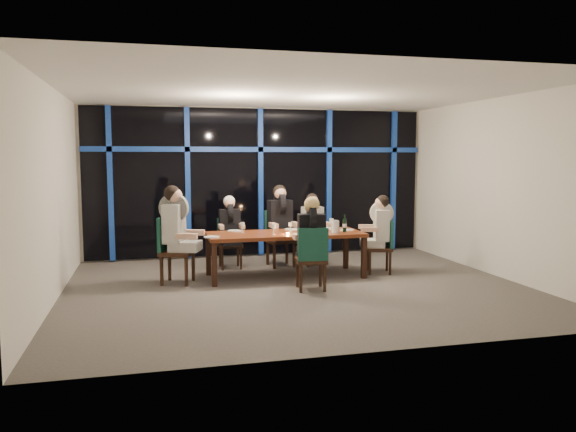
% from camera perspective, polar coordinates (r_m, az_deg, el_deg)
% --- Properties ---
extents(room, '(7.04, 7.00, 3.02)m').
position_cam_1_polar(room, '(8.53, 0.98, 6.12)').
color(room, '#5B5551').
rests_on(room, ground).
extents(window_wall, '(6.86, 0.43, 2.94)m').
position_cam_1_polar(window_wall, '(11.40, -2.80, 3.70)').
color(window_wall, black).
rests_on(window_wall, ground).
extents(dining_table, '(2.60, 1.00, 0.75)m').
position_cam_1_polar(dining_table, '(9.40, -0.30, -2.11)').
color(dining_table, brown).
rests_on(dining_table, ground).
extents(chair_far_left, '(0.42, 0.42, 0.90)m').
position_cam_1_polar(chair_far_left, '(10.28, -5.97, -2.46)').
color(chair_far_left, black).
rests_on(chair_far_left, ground).
extents(chair_far_mid, '(0.52, 0.52, 1.02)m').
position_cam_1_polar(chair_far_mid, '(10.40, -0.91, -1.93)').
color(chair_far_mid, black).
rests_on(chair_far_mid, ground).
extents(chair_far_right, '(0.46, 0.46, 0.91)m').
position_cam_1_polar(chair_far_right, '(10.54, 2.39, -2.18)').
color(chair_far_right, black).
rests_on(chair_far_right, ground).
extents(chair_end_left, '(0.64, 0.64, 1.07)m').
position_cam_1_polar(chair_end_left, '(9.11, -11.75, -3.04)').
color(chair_end_left, black).
rests_on(chair_end_left, ground).
extents(chair_end_right, '(0.53, 0.53, 0.93)m').
position_cam_1_polar(chair_end_right, '(9.86, 9.69, -2.78)').
color(chair_end_right, black).
rests_on(chair_end_right, ground).
extents(chair_near_mid, '(0.50, 0.50, 0.97)m').
position_cam_1_polar(chair_near_mid, '(8.43, 2.44, -4.02)').
color(chair_near_mid, black).
rests_on(chair_near_mid, ground).
extents(diner_far_left, '(0.44, 0.56, 0.87)m').
position_cam_1_polar(diner_far_left, '(10.15, -5.93, -0.53)').
color(diner_far_left, black).
rests_on(diner_far_left, ground).
extents(diner_far_mid, '(0.54, 0.66, 1.00)m').
position_cam_1_polar(diner_far_mid, '(10.28, -0.76, 0.24)').
color(diner_far_mid, black).
rests_on(diner_far_mid, ground).
extents(diner_far_right, '(0.48, 0.59, 0.89)m').
position_cam_1_polar(diner_far_right, '(10.42, 2.56, -0.26)').
color(diner_far_right, black).
rests_on(diner_far_right, ground).
extents(diner_end_left, '(0.73, 0.65, 1.04)m').
position_cam_1_polar(diner_end_left, '(9.03, -11.27, -0.41)').
color(diner_end_left, black).
rests_on(diner_end_left, ground).
extents(diner_end_right, '(0.63, 0.53, 0.90)m').
position_cam_1_polar(diner_end_right, '(9.80, 9.27, -0.65)').
color(diner_end_right, beige).
rests_on(diner_end_right, ground).
extents(diner_near_mid, '(0.51, 0.63, 0.94)m').
position_cam_1_polar(diner_near_mid, '(8.45, 2.36, -1.36)').
color(diner_near_mid, black).
rests_on(diner_near_mid, ground).
extents(plate_far_left, '(0.24, 0.24, 0.01)m').
position_cam_1_polar(plate_far_left, '(9.61, -5.43, -1.50)').
color(plate_far_left, white).
rests_on(plate_far_left, dining_table).
extents(plate_far_mid, '(0.24, 0.24, 0.01)m').
position_cam_1_polar(plate_far_mid, '(9.77, 0.35, -1.35)').
color(plate_far_mid, white).
rests_on(plate_far_mid, dining_table).
extents(plate_far_right, '(0.24, 0.24, 0.01)m').
position_cam_1_polar(plate_far_right, '(9.92, 3.79, -1.25)').
color(plate_far_right, white).
rests_on(plate_far_right, dining_table).
extents(plate_end_left, '(0.24, 0.24, 0.01)m').
position_cam_1_polar(plate_end_left, '(8.91, -7.76, -2.12)').
color(plate_end_left, white).
rests_on(plate_end_left, dining_table).
extents(plate_end_right, '(0.24, 0.24, 0.01)m').
position_cam_1_polar(plate_end_right, '(9.75, 5.98, -1.40)').
color(plate_end_right, white).
rests_on(plate_end_right, dining_table).
extents(plate_near_mid, '(0.24, 0.24, 0.01)m').
position_cam_1_polar(plate_near_mid, '(9.02, 1.77, -1.96)').
color(plate_near_mid, white).
rests_on(plate_near_mid, dining_table).
extents(wine_bottle, '(0.07, 0.07, 0.30)m').
position_cam_1_polar(wine_bottle, '(9.50, 5.78, -0.93)').
color(wine_bottle, black).
rests_on(wine_bottle, dining_table).
extents(water_pitcher, '(0.13, 0.12, 0.21)m').
position_cam_1_polar(water_pitcher, '(9.39, 4.80, -1.07)').
color(water_pitcher, silver).
rests_on(water_pitcher, dining_table).
extents(tea_light, '(0.06, 0.06, 0.03)m').
position_cam_1_polar(tea_light, '(9.14, -0.03, -1.80)').
color(tea_light, '#FC9E4B').
rests_on(tea_light, dining_table).
extents(wine_glass_a, '(0.07, 0.07, 0.17)m').
position_cam_1_polar(wine_glass_a, '(9.14, -1.47, -1.13)').
color(wine_glass_a, silver).
rests_on(wine_glass_a, dining_table).
extents(wine_glass_b, '(0.06, 0.06, 0.16)m').
position_cam_1_polar(wine_glass_b, '(9.46, 0.23, -0.92)').
color(wine_glass_b, silver).
rests_on(wine_glass_b, dining_table).
extents(wine_glass_c, '(0.06, 0.06, 0.17)m').
position_cam_1_polar(wine_glass_c, '(9.42, 2.29, -0.93)').
color(wine_glass_c, white).
rests_on(wine_glass_c, dining_table).
extents(wine_glass_d, '(0.07, 0.07, 0.18)m').
position_cam_1_polar(wine_glass_d, '(9.39, -4.65, -0.93)').
color(wine_glass_d, white).
rests_on(wine_glass_d, dining_table).
extents(wine_glass_e, '(0.08, 0.08, 0.20)m').
position_cam_1_polar(wine_glass_e, '(9.77, 4.45, -0.57)').
color(wine_glass_e, silver).
rests_on(wine_glass_e, dining_table).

